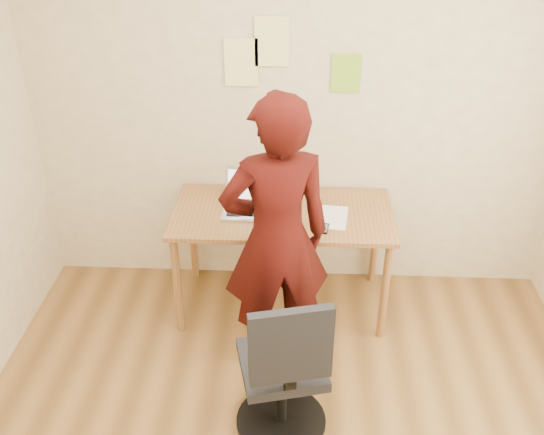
# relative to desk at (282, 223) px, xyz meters

# --- Properties ---
(room) EXTENTS (3.58, 3.58, 2.78)m
(room) POSITION_rel_desk_xyz_m (0.08, -1.38, 0.70)
(room) COLOR brown
(room) RESTS_ON ground
(desk) EXTENTS (1.40, 0.70, 0.74)m
(desk) POSITION_rel_desk_xyz_m (0.00, 0.00, 0.00)
(desk) COLOR olive
(desk) RESTS_ON ground
(laptop) EXTENTS (0.34, 0.30, 0.24)m
(laptop) POSITION_rel_desk_xyz_m (-0.21, 0.03, 0.14)
(laptop) COLOR #B5B5BD
(laptop) RESTS_ON desk
(paper_sheet) EXTENTS (0.24, 0.31, 0.00)m
(paper_sheet) POSITION_rel_desk_xyz_m (0.30, -0.05, 0.09)
(paper_sheet) COLOR white
(paper_sheet) RESTS_ON desk
(phone) EXTENTS (0.08, 0.13, 0.01)m
(phone) POSITION_rel_desk_xyz_m (0.25, -0.20, 0.09)
(phone) COLOR black
(phone) RESTS_ON desk
(wall_note_left) EXTENTS (0.21, 0.00, 0.30)m
(wall_note_left) POSITION_rel_desk_xyz_m (-0.27, 0.36, 0.94)
(wall_note_left) COLOR #FDF497
(wall_note_left) RESTS_ON room
(wall_note_mid) EXTENTS (0.21, 0.00, 0.30)m
(wall_note_mid) POSITION_rel_desk_xyz_m (-0.09, 0.36, 1.07)
(wall_note_mid) COLOR #FDF497
(wall_note_mid) RESTS_ON room
(wall_note_right) EXTENTS (0.18, 0.00, 0.24)m
(wall_note_right) POSITION_rel_desk_xyz_m (0.37, 0.36, 0.88)
(wall_note_right) COLOR #8AC32C
(wall_note_right) RESTS_ON room
(office_chair) EXTENTS (0.50, 0.51, 0.95)m
(office_chair) POSITION_rel_desk_xyz_m (0.05, -1.10, -0.25)
(office_chair) COLOR black
(office_chair) RESTS_ON ground
(person) EXTENTS (0.71, 0.56, 1.71)m
(person) POSITION_rel_desk_xyz_m (-0.02, -0.50, 0.20)
(person) COLOR #330906
(person) RESTS_ON ground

